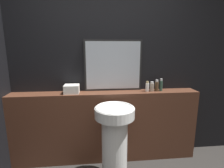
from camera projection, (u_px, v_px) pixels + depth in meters
wall_back at (105, 69)px, 2.37m from camera, size 8.00×0.06×2.50m
vanity_counter at (106, 126)px, 2.38m from camera, size 2.46×0.24×0.96m
pedestal_sink at (115, 139)px, 1.99m from camera, size 0.44×0.44×0.90m
mirror at (113, 65)px, 2.32m from camera, size 0.77×0.03×0.68m
towel_stack at (72, 89)px, 2.23m from camera, size 0.19×0.17×0.11m
shampoo_bottle at (147, 87)px, 2.33m from camera, size 0.05×0.05×0.14m
conditioner_bottle at (152, 87)px, 2.33m from camera, size 0.05×0.05×0.13m
lotion_bottle at (157, 86)px, 2.34m from camera, size 0.05×0.05×0.15m
body_wash_bottle at (161, 85)px, 2.34m from camera, size 0.04×0.04×0.17m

